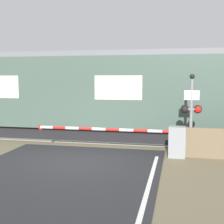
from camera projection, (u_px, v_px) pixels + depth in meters
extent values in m
plane|color=#6B6047|center=(77.00, 160.00, 10.94)|extent=(80.00, 80.00, 0.00)
cube|color=gray|center=(105.00, 137.00, 15.14)|extent=(36.00, 3.20, 0.03)
cube|color=#595451|center=(102.00, 138.00, 14.43)|extent=(36.00, 0.08, 0.10)
cube|color=#595451|center=(109.00, 133.00, 15.83)|extent=(36.00, 0.08, 0.10)
cube|color=black|center=(16.00, 128.00, 16.09)|extent=(18.89, 2.53, 0.60)
cube|color=#42564C|center=(15.00, 91.00, 15.88)|extent=(20.54, 2.98, 3.22)
cube|color=slate|center=(14.00, 56.00, 15.69)|extent=(20.13, 2.74, 0.24)
cube|color=beige|center=(118.00, 88.00, 13.22)|extent=(2.05, 0.02, 1.03)
cube|color=gray|center=(177.00, 142.00, 11.25)|extent=(0.60, 0.44, 1.13)
cylinder|color=gray|center=(177.00, 132.00, 11.21)|extent=(0.16, 0.16, 0.18)
cylinder|color=red|center=(170.00, 132.00, 11.27)|extent=(0.53, 0.11, 0.11)
cylinder|color=white|center=(155.00, 131.00, 11.38)|extent=(0.53, 0.11, 0.11)
cylinder|color=red|center=(141.00, 131.00, 11.49)|extent=(0.53, 0.11, 0.11)
cylinder|color=white|center=(126.00, 130.00, 11.60)|extent=(0.53, 0.11, 0.11)
cylinder|color=red|center=(112.00, 130.00, 11.71)|extent=(0.53, 0.11, 0.11)
cylinder|color=white|center=(99.00, 129.00, 11.82)|extent=(0.53, 0.11, 0.11)
cylinder|color=red|center=(85.00, 129.00, 11.93)|extent=(0.53, 0.11, 0.11)
cylinder|color=white|center=(72.00, 128.00, 12.04)|extent=(0.53, 0.11, 0.11)
cylinder|color=red|center=(59.00, 128.00, 12.15)|extent=(0.53, 0.11, 0.11)
cylinder|color=white|center=(47.00, 127.00, 12.26)|extent=(0.53, 0.11, 0.11)
cylinder|color=red|center=(41.00, 127.00, 12.31)|extent=(0.20, 0.02, 0.20)
cylinder|color=gray|center=(191.00, 119.00, 11.22)|extent=(0.11, 0.11, 2.82)
cube|color=gray|center=(191.00, 109.00, 11.19)|extent=(0.58, 0.07, 0.07)
sphere|color=black|center=(185.00, 109.00, 11.19)|extent=(0.24, 0.24, 0.24)
sphere|color=red|center=(198.00, 110.00, 11.09)|extent=(0.24, 0.24, 0.24)
cylinder|color=black|center=(185.00, 109.00, 11.29)|extent=(0.30, 0.06, 0.30)
cylinder|color=black|center=(198.00, 109.00, 11.20)|extent=(0.30, 0.06, 0.30)
cube|color=white|center=(192.00, 95.00, 11.09)|extent=(0.53, 0.02, 0.34)
sphere|color=black|center=(192.00, 76.00, 11.06)|extent=(0.18, 0.18, 0.18)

